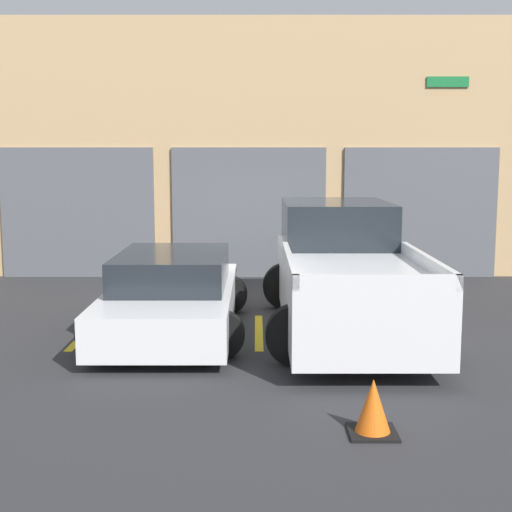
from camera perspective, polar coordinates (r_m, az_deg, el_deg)
name	(u,v)px	position (r m, az deg, el deg)	size (l,w,h in m)	color
ground_plane	(256,304)	(12.88, -0.03, -3.90)	(28.00, 28.00, 0.00)	#2D2D30
shophouse_building	(255,152)	(15.88, -0.10, 8.34)	(14.75, 0.68, 5.61)	tan
pickup_truck	(341,272)	(11.14, 6.78, -1.25)	(2.48, 5.55, 1.89)	white
sedan_white	(169,295)	(10.89, -6.94, -3.11)	(2.25, 4.41, 1.21)	white
parking_stripe_far_left	(84,332)	(11.21, -13.63, -5.92)	(0.12, 2.20, 0.01)	gold
parking_stripe_left	(256,332)	(10.91, 0.01, -6.08)	(0.12, 2.20, 0.01)	gold
parking_stripe_centre	(428,332)	(11.23, 13.63, -5.90)	(0.12, 2.20, 0.01)	gold
traffic_cone	(370,409)	(7.10, 9.12, -11.96)	(0.47, 0.47, 0.55)	black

